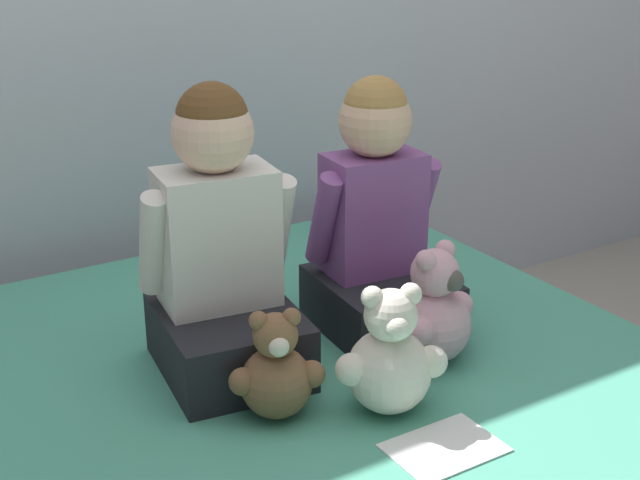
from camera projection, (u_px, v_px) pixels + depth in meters
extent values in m
cube|color=white|center=(370.00, 447.00, 1.89)|extent=(1.45, 1.95, 0.19)
cube|color=#4CA384|center=(371.00, 402.00, 1.85)|extent=(1.47, 1.97, 0.03)
cube|color=black|center=(229.00, 341.00, 1.92)|extent=(0.33, 0.38, 0.14)
cube|color=silver|center=(217.00, 238.00, 1.89)|extent=(0.26, 0.18, 0.30)
sphere|color=beige|center=(213.00, 133.00, 1.80)|extent=(0.17, 0.17, 0.17)
sphere|color=brown|center=(212.00, 118.00, 1.79)|extent=(0.15, 0.15, 0.15)
cylinder|color=silver|center=(153.00, 244.00, 1.83)|extent=(0.07, 0.14, 0.24)
cylinder|color=silver|center=(278.00, 225.00, 1.94)|extent=(0.07, 0.14, 0.24)
cube|color=black|center=(381.00, 302.00, 2.12)|extent=(0.31, 0.33, 0.13)
cube|color=#7F4789|center=(373.00, 213.00, 2.09)|extent=(0.23, 0.15, 0.29)
sphere|color=#DBAD89|center=(375.00, 121.00, 2.01)|extent=(0.17, 0.17, 0.17)
sphere|color=#A37A42|center=(375.00, 108.00, 2.00)|extent=(0.15, 0.15, 0.15)
cylinder|color=#7F4789|center=(324.00, 219.00, 2.03)|extent=(0.07, 0.14, 0.23)
cylinder|color=#7F4789|center=(419.00, 202.00, 2.14)|extent=(0.07, 0.14, 0.23)
sphere|color=brown|center=(276.00, 382.00, 1.75)|extent=(0.14, 0.14, 0.14)
sphere|color=brown|center=(275.00, 335.00, 1.72)|extent=(0.09, 0.09, 0.09)
sphere|color=beige|center=(279.00, 346.00, 1.68)|extent=(0.04, 0.04, 0.04)
sphere|color=brown|center=(258.00, 321.00, 1.70)|extent=(0.04, 0.04, 0.04)
sphere|color=brown|center=(292.00, 317.00, 1.71)|extent=(0.04, 0.04, 0.04)
sphere|color=brown|center=(242.00, 382.00, 1.72)|extent=(0.05, 0.05, 0.05)
sphere|color=brown|center=(312.00, 374.00, 1.75)|extent=(0.05, 0.05, 0.05)
sphere|color=#DBA3B2|center=(432.00, 325.00, 1.96)|extent=(0.17, 0.17, 0.17)
sphere|color=#DBA3B2|center=(435.00, 273.00, 1.92)|extent=(0.11, 0.11, 0.11)
sphere|color=#4C4742|center=(453.00, 280.00, 1.89)|extent=(0.05, 0.05, 0.05)
sphere|color=#DBA3B2|center=(426.00, 260.00, 1.87)|extent=(0.04, 0.04, 0.04)
sphere|color=#DBA3B2|center=(445.00, 250.00, 1.93)|extent=(0.04, 0.04, 0.04)
sphere|color=#DBA3B2|center=(419.00, 331.00, 1.88)|extent=(0.07, 0.07, 0.07)
sphere|color=#DBA3B2|center=(459.00, 305.00, 2.00)|extent=(0.07, 0.07, 0.07)
sphere|color=silver|center=(389.00, 371.00, 1.77)|extent=(0.17, 0.17, 0.17)
sphere|color=silver|center=(391.00, 315.00, 1.73)|extent=(0.11, 0.11, 0.11)
sphere|color=white|center=(397.00, 328.00, 1.69)|extent=(0.05, 0.05, 0.05)
sphere|color=silver|center=(372.00, 297.00, 1.70)|extent=(0.04, 0.04, 0.04)
sphere|color=silver|center=(411.00, 294.00, 1.72)|extent=(0.04, 0.04, 0.04)
sphere|color=silver|center=(351.00, 370.00, 1.73)|extent=(0.07, 0.07, 0.07)
sphere|color=silver|center=(431.00, 362.00, 1.76)|extent=(0.07, 0.07, 0.07)
cube|color=white|center=(444.00, 448.00, 1.67)|extent=(0.21, 0.15, 0.00)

